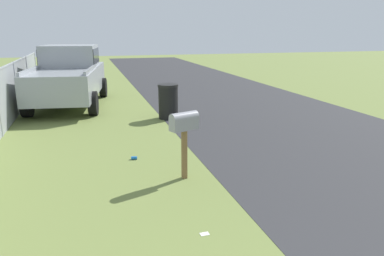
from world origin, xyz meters
The scene contains 6 objects.
road_asphalt centered at (6.00, -4.36, 0.00)m, with size 60.00×6.40×0.01m, color #2D2D30.
mailbox centered at (5.90, -0.62, 0.98)m, with size 0.37×0.56×1.23m.
pickup_truck centered at (13.62, 1.56, 1.10)m, with size 5.33×2.80×2.09m.
trash_bin centered at (10.57, -1.35, 0.53)m, with size 0.62×0.62×1.04m.
litter_can_midfield_a centered at (7.14, 0.14, 0.03)m, with size 0.07×0.07×0.12m, color blue.
litter_wrapper_by_mailbox centered at (3.97, -0.38, 0.00)m, with size 0.12×0.08×0.01m, color silver.
Camera 1 is at (-0.13, 0.97, 2.61)m, focal length 34.28 mm.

